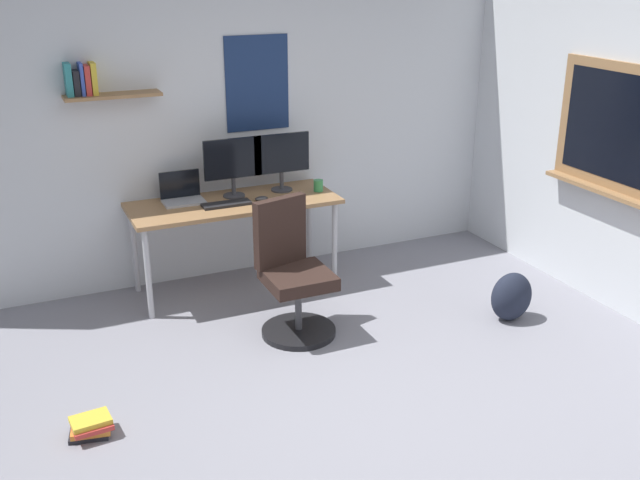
{
  "coord_description": "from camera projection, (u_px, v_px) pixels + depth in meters",
  "views": [
    {
      "loc": [
        -1.64,
        -3.12,
        2.46
      ],
      "look_at": [
        0.08,
        0.72,
        0.85
      ],
      "focal_mm": 41.25,
      "sensor_mm": 36.0,
      "label": 1
    }
  ],
  "objects": [
    {
      "name": "ground_plane",
      "position": [
        359.0,
        423.0,
        4.16
      ],
      "size": [
        5.2,
        5.2,
        0.0
      ],
      "primitive_type": "plane",
      "color": "gray",
      "rests_on": "ground"
    },
    {
      "name": "desk",
      "position": [
        234.0,
        209.0,
        5.66
      ],
      "size": [
        1.6,
        0.63,
        0.72
      ],
      "color": "#997047",
      "rests_on": "ground"
    },
    {
      "name": "book_stack_on_floor",
      "position": [
        91.0,
        427.0,
        4.04
      ],
      "size": [
        0.25,
        0.2,
        0.11
      ],
      "color": "black",
      "rests_on": "ground"
    },
    {
      "name": "laptop",
      "position": [
        182.0,
        195.0,
        5.61
      ],
      "size": [
        0.31,
        0.21,
        0.23
      ],
      "color": "#ADAFB5",
      "rests_on": "desk"
    },
    {
      "name": "backpack",
      "position": [
        511.0,
        297.0,
        5.31
      ],
      "size": [
        0.32,
        0.22,
        0.36
      ],
      "primitive_type": "ellipsoid",
      "color": "#1E2333",
      "rests_on": "ground"
    },
    {
      "name": "office_chair",
      "position": [
        293.0,
        278.0,
        5.06
      ],
      "size": [
        0.52,
        0.54,
        0.95
      ],
      "color": "black",
      "rests_on": "ground"
    },
    {
      "name": "coffee_mug",
      "position": [
        318.0,
        186.0,
        5.86
      ],
      "size": [
        0.08,
        0.08,
        0.09
      ],
      "primitive_type": "cylinder",
      "color": "#338C4C",
      "rests_on": "desk"
    },
    {
      "name": "monitor_secondary",
      "position": [
        282.0,
        158.0,
        5.8
      ],
      "size": [
        0.46,
        0.17,
        0.46
      ],
      "color": "#38383D",
      "rests_on": "desk"
    },
    {
      "name": "wall_back",
      "position": [
        221.0,
        116.0,
        5.79
      ],
      "size": [
        5.0,
        0.3,
        2.6
      ],
      "color": "silver",
      "rests_on": "ground"
    },
    {
      "name": "monitor_primary",
      "position": [
        233.0,
        163.0,
        5.64
      ],
      "size": [
        0.46,
        0.17,
        0.46
      ],
      "color": "#38383D",
      "rests_on": "desk"
    },
    {
      "name": "computer_mouse",
      "position": [
        262.0,
        199.0,
        5.64
      ],
      "size": [
        0.1,
        0.06,
        0.03
      ],
      "primitive_type": "ellipsoid",
      "color": "#262628",
      "rests_on": "desk"
    },
    {
      "name": "keyboard",
      "position": [
        227.0,
        204.0,
        5.54
      ],
      "size": [
        0.37,
        0.13,
        0.02
      ],
      "primitive_type": "cube",
      "color": "black",
      "rests_on": "desk"
    }
  ]
}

